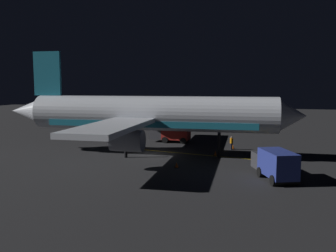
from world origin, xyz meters
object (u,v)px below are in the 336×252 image
traffic_cone_under_wing (215,154)px  traffic_cone_near_left (177,165)px  traffic_cone_near_right (233,147)px  baggage_truck (275,164)px  ground_crew_worker (231,143)px  airliner (147,115)px  catering_truck (172,133)px

traffic_cone_under_wing → traffic_cone_near_left: bearing=-23.4°
traffic_cone_near_right → traffic_cone_under_wing: (4.97, -1.70, 0.00)m
baggage_truck → ground_crew_worker: 14.36m
traffic_cone_near_left → traffic_cone_under_wing: bearing=156.6°
airliner → ground_crew_worker: (-5.48, 9.62, -3.89)m
ground_crew_worker → traffic_cone_near_left: size_ratio=3.16×
catering_truck → traffic_cone_under_wing: bearing=41.4°
catering_truck → traffic_cone_near_left: 15.97m
ground_crew_worker → traffic_cone_under_wing: (4.35, -1.52, -0.64)m
ground_crew_worker → traffic_cone_near_left: 12.28m
airliner → traffic_cone_under_wing: (-1.13, 8.10, -4.53)m
baggage_truck → catering_truck: bearing=-141.9°
traffic_cone_under_wing → airliner: bearing=-82.0°
catering_truck → ground_crew_worker: (3.97, 8.86, -0.40)m
airliner → traffic_cone_near_left: 8.99m
ground_crew_worker → traffic_cone_near_left: bearing=-21.9°
traffic_cone_under_wing → baggage_truck: bearing=34.8°
traffic_cone_under_wing → ground_crew_worker: bearing=160.7°
airliner → catering_truck: (-9.45, 0.76, -3.49)m
catering_truck → traffic_cone_under_wing: (8.32, 7.33, -1.04)m
baggage_truck → traffic_cone_under_wing: size_ratio=11.41×
catering_truck → baggage_truck: bearing=38.1°
traffic_cone_near_left → traffic_cone_under_wing: size_ratio=1.00×
traffic_cone_near_left → traffic_cone_near_right: (-12.00, 4.75, 0.00)m
airliner → traffic_cone_near_left: bearing=40.5°
traffic_cone_near_right → airliner: bearing=-58.1°
ground_crew_worker → airliner: bearing=-60.3°
catering_truck → traffic_cone_under_wing: 11.14m
traffic_cone_near_right → traffic_cone_under_wing: size_ratio=1.00×
airliner → baggage_truck: (8.03, 14.47, -3.44)m
airliner → traffic_cone_near_right: size_ratio=66.19×
ground_crew_worker → traffic_cone_near_left: (11.38, -4.57, -0.64)m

